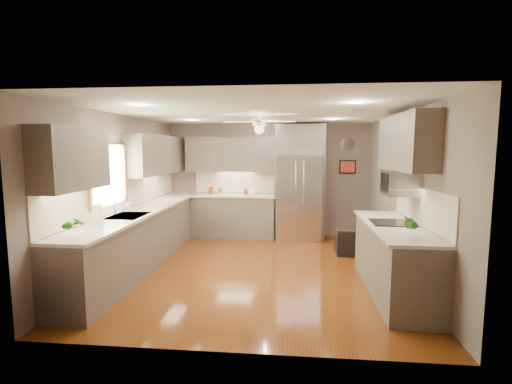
% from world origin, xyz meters
% --- Properties ---
extents(floor, '(5.00, 5.00, 0.00)m').
position_xyz_m(floor, '(0.00, 0.00, 0.00)').
color(floor, '#4C260A').
rests_on(floor, ground).
extents(ceiling, '(5.00, 5.00, 0.00)m').
position_xyz_m(ceiling, '(0.00, 0.00, 2.50)').
color(ceiling, white).
rests_on(ceiling, ground).
extents(wall_back, '(4.50, 0.00, 4.50)m').
position_xyz_m(wall_back, '(0.00, 2.50, 1.25)').
color(wall_back, '#695A50').
rests_on(wall_back, ground).
extents(wall_front, '(4.50, 0.00, 4.50)m').
position_xyz_m(wall_front, '(0.00, -2.50, 1.25)').
color(wall_front, '#695A50').
rests_on(wall_front, ground).
extents(wall_left, '(0.00, 5.00, 5.00)m').
position_xyz_m(wall_left, '(-2.25, 0.00, 1.25)').
color(wall_left, '#695A50').
rests_on(wall_left, ground).
extents(wall_right, '(0.00, 5.00, 5.00)m').
position_xyz_m(wall_right, '(2.25, 0.00, 1.25)').
color(wall_right, '#695A50').
rests_on(wall_right, ground).
extents(canister_a, '(0.11, 0.11, 0.17)m').
position_xyz_m(canister_a, '(-1.25, 2.25, 1.02)').
color(canister_a, '#982B10').
rests_on(canister_a, back_run).
extents(canister_b, '(0.10, 0.10, 0.15)m').
position_xyz_m(canister_b, '(-1.04, 2.22, 1.01)').
color(canister_b, silver).
rests_on(canister_b, back_run).
extents(canister_d, '(0.10, 0.10, 0.13)m').
position_xyz_m(canister_d, '(-0.47, 2.19, 1.00)').
color(canister_d, '#982B10').
rests_on(canister_d, back_run).
extents(soap_bottle, '(0.09, 0.09, 0.19)m').
position_xyz_m(soap_bottle, '(-2.07, -0.09, 1.03)').
color(soap_bottle, white).
rests_on(soap_bottle, left_run).
extents(potted_plant_left, '(0.17, 0.13, 0.29)m').
position_xyz_m(potted_plant_left, '(-1.95, -1.86, 1.09)').
color(potted_plant_left, '#1F5819').
rests_on(potted_plant_left, left_run).
extents(potted_plant_right, '(0.18, 0.16, 0.29)m').
position_xyz_m(potted_plant_right, '(1.91, -1.41, 1.09)').
color(potted_plant_right, '#1F5819').
rests_on(potted_plant_right, right_run).
extents(bowl, '(0.23, 0.23, 0.05)m').
position_xyz_m(bowl, '(-0.32, 2.18, 0.96)').
color(bowl, beige).
rests_on(bowl, back_run).
extents(left_run, '(0.65, 4.70, 1.45)m').
position_xyz_m(left_run, '(-1.95, 0.15, 0.48)').
color(left_run, '#4C4037').
rests_on(left_run, ground).
extents(back_run, '(1.85, 0.65, 1.45)m').
position_xyz_m(back_run, '(-0.72, 2.20, 0.48)').
color(back_run, '#4C4037').
rests_on(back_run, ground).
extents(uppers, '(4.50, 4.70, 0.95)m').
position_xyz_m(uppers, '(-0.74, 0.71, 1.87)').
color(uppers, '#4C4037').
rests_on(uppers, wall_left).
extents(window, '(0.05, 1.12, 0.92)m').
position_xyz_m(window, '(-2.22, -0.50, 1.55)').
color(window, '#BFF2B2').
rests_on(window, wall_left).
extents(sink, '(0.50, 0.70, 0.32)m').
position_xyz_m(sink, '(-1.93, -0.50, 0.91)').
color(sink, silver).
rests_on(sink, left_run).
extents(refrigerator, '(1.06, 0.75, 2.45)m').
position_xyz_m(refrigerator, '(0.70, 2.16, 1.19)').
color(refrigerator, silver).
rests_on(refrigerator, ground).
extents(right_run, '(0.70, 2.20, 1.45)m').
position_xyz_m(right_run, '(1.93, -0.80, 0.48)').
color(right_run, '#4C4037').
rests_on(right_run, ground).
extents(microwave, '(0.43, 0.55, 0.34)m').
position_xyz_m(microwave, '(2.03, -0.55, 1.48)').
color(microwave, silver).
rests_on(microwave, wall_right).
extents(ceiling_fan, '(1.18, 1.18, 0.32)m').
position_xyz_m(ceiling_fan, '(-0.00, 0.30, 2.33)').
color(ceiling_fan, white).
rests_on(ceiling_fan, ceiling).
extents(recessed_lights, '(2.84, 3.14, 0.01)m').
position_xyz_m(recessed_lights, '(-0.04, 0.40, 2.49)').
color(recessed_lights, white).
rests_on(recessed_lights, ceiling).
extents(wall_clock, '(0.30, 0.03, 0.30)m').
position_xyz_m(wall_clock, '(1.75, 2.48, 2.05)').
color(wall_clock, white).
rests_on(wall_clock, wall_back).
extents(framed_print, '(0.36, 0.03, 0.30)m').
position_xyz_m(framed_print, '(1.75, 2.48, 1.55)').
color(framed_print, black).
rests_on(framed_print, wall_back).
extents(stool, '(0.40, 0.40, 0.48)m').
position_xyz_m(stool, '(1.57, 1.00, 0.24)').
color(stool, black).
rests_on(stool, ground).
extents(paper_towel, '(0.12, 0.12, 0.31)m').
position_xyz_m(paper_towel, '(-1.96, -1.30, 1.08)').
color(paper_towel, white).
rests_on(paper_towel, left_run).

